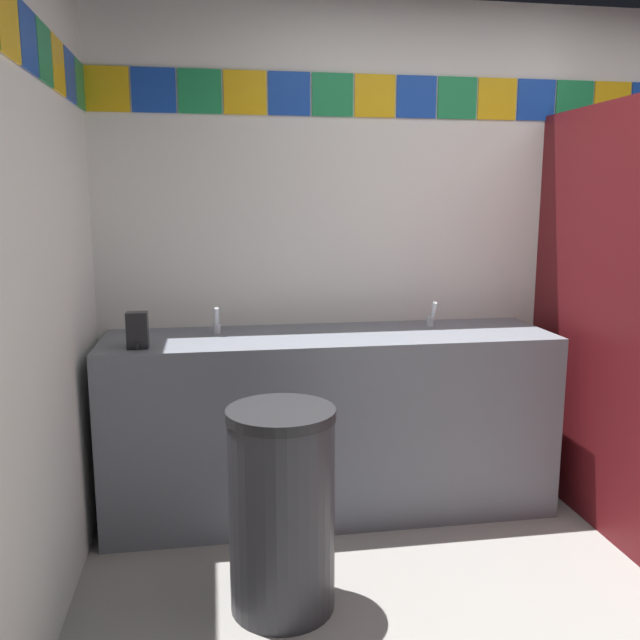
{
  "coord_description": "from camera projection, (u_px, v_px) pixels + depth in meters",
  "views": [
    {
      "loc": [
        -1.47,
        -1.74,
        1.52
      ],
      "look_at": [
        -1.02,
        1.01,
        1.02
      ],
      "focal_mm": 36.98,
      "sensor_mm": 36.0,
      "label": 1
    }
  ],
  "objects": [
    {
      "name": "wall_back",
      "position": [
        487.0,
        250.0,
        3.57
      ],
      "size": [
        4.09,
        0.09,
        2.51
      ],
      "color": "white",
      "rests_on": "ground_plane"
    },
    {
      "name": "vanity_counter",
      "position": [
        330.0,
        421.0,
        3.25
      ],
      "size": [
        2.15,
        0.58,
        0.89
      ],
      "color": "slate",
      "rests_on": "ground_plane"
    },
    {
      "name": "faucet_left",
      "position": [
        217.0,
        323.0,
        3.16
      ],
      "size": [
        0.04,
        0.1,
        0.14
      ],
      "color": "silver",
      "rests_on": "vanity_counter"
    },
    {
      "name": "faucet_right",
      "position": [
        432.0,
        317.0,
        3.33
      ],
      "size": [
        0.04,
        0.1,
        0.14
      ],
      "color": "silver",
      "rests_on": "vanity_counter"
    },
    {
      "name": "soap_dispenser",
      "position": [
        137.0,
        330.0,
        2.85
      ],
      "size": [
        0.09,
        0.09,
        0.16
      ],
      "color": "black",
      "rests_on": "vanity_counter"
    },
    {
      "name": "trash_bin",
      "position": [
        282.0,
        509.0,
        2.45
      ],
      "size": [
        0.4,
        0.4,
        0.78
      ],
      "color": "#333338",
      "rests_on": "ground_plane"
    }
  ]
}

